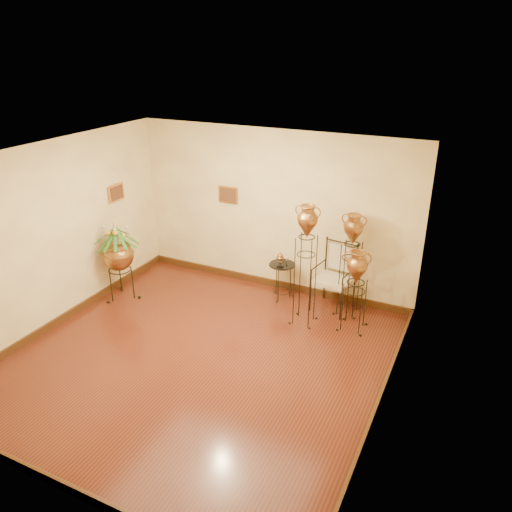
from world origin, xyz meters
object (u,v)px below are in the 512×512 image
at_px(amphora_mid, 350,264).
at_px(amphora_tall, 306,264).
at_px(side_table, 282,280).
at_px(armchair, 333,278).
at_px(planter_urn, 118,252).

bearing_deg(amphora_mid, amphora_tall, -132.21).
bearing_deg(side_table, amphora_tall, -43.42).
xyz_separation_m(amphora_tall, armchair, (0.28, 0.59, -0.43)).
height_order(amphora_tall, armchair, amphora_tall).
bearing_deg(side_table, armchair, -0.05).
bearing_deg(amphora_mid, side_table, 179.96).
distance_m(amphora_tall, armchair, 0.78).
bearing_deg(amphora_tall, armchair, 64.98).
relative_size(amphora_mid, armchair, 1.53).
height_order(armchair, side_table, armchair).
xyz_separation_m(amphora_mid, armchair, (-0.26, 0.00, -0.30)).
distance_m(amphora_mid, armchair, 0.40).
distance_m(armchair, side_table, 0.93).
height_order(planter_urn, side_table, planter_urn).
relative_size(amphora_tall, amphora_mid, 1.14).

